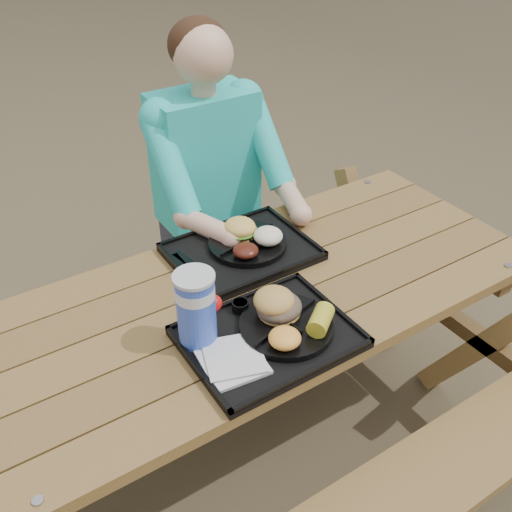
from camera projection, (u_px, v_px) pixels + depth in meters
ground at (256, 443)px, 2.17m from camera, size 60.00×60.00×0.00m
picnic_table at (256, 376)px, 1.95m from camera, size 1.80×1.49×0.75m
tray_near at (268, 338)px, 1.55m from camera, size 0.45×0.35×0.02m
tray_far at (241, 253)px, 1.88m from camera, size 0.45×0.35×0.02m
plate_near at (286, 326)px, 1.56m from camera, size 0.26×0.26×0.02m
plate_far at (247, 243)px, 1.89m from camera, size 0.26×0.26×0.02m
napkin_stack at (233, 361)px, 1.46m from camera, size 0.17×0.17×0.02m
soda_cup at (196, 310)px, 1.47m from camera, size 0.10×0.10×0.21m
condiment_bbq at (240, 306)px, 1.62m from camera, size 0.05×0.05×0.03m
condiment_mustard at (265, 298)px, 1.65m from camera, size 0.05×0.05×0.03m
sandwich at (279, 297)px, 1.55m from camera, size 0.12×0.12×0.12m
mac_cheese at (285, 338)px, 1.48m from camera, size 0.09×0.09×0.04m
corn_cob at (321, 320)px, 1.53m from camera, size 0.13×0.13×0.05m
cutlery_far at (191, 265)px, 1.80m from camera, size 0.06×0.18×0.01m
burger at (240, 224)px, 1.88m from camera, size 0.11×0.11×0.10m
baked_beans at (246, 251)px, 1.80m from camera, size 0.08×0.08×0.04m
potato_salad at (268, 236)px, 1.86m from camera, size 0.10×0.10×0.05m
diner at (210, 211)px, 2.32m from camera, size 0.48×0.84×1.28m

